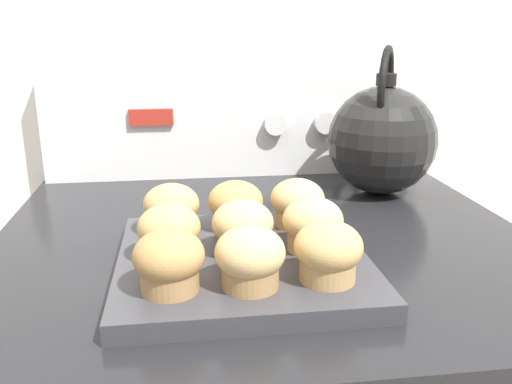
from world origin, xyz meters
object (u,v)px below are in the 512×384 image
(muffin_r2_c0, at_px, (171,209))
(tea_kettle, at_px, (382,138))
(muffin_r0_c0, at_px, (169,261))
(muffin_pan, at_px, (242,262))
(muffin_r1_c0, at_px, (169,233))
(muffin_r1_c2, at_px, (313,225))
(muffin_r1_c1, at_px, (243,228))
(muffin_r0_c2, at_px, (328,252))
(muffin_r0_c1, at_px, (250,258))
(muffin_r2_c1, at_px, (236,205))
(muffin_r2_c2, at_px, (297,203))

(muffin_r2_c0, relative_size, tea_kettle, 0.29)
(muffin_r0_c0, xyz_separation_m, tea_kettle, (0.35, 0.37, 0.04))
(muffin_pan, distance_m, muffin_r1_c0, 0.09)
(tea_kettle, bearing_deg, muffin_r1_c2, -123.44)
(muffin_r2_c0, height_order, tea_kettle, tea_kettle)
(muffin_pan, relative_size, muffin_r1_c1, 4.01)
(muffin_r0_c2, distance_m, muffin_r1_c2, 0.08)
(muffin_r0_c1, relative_size, muffin_r2_c1, 1.00)
(muffin_r2_c2, bearing_deg, muffin_pan, -134.67)
(muffin_r0_c1, height_order, muffin_r2_c1, same)
(muffin_r0_c0, distance_m, muffin_r0_c2, 0.16)
(muffin_r0_c2, bearing_deg, tea_kettle, 62.39)
(muffin_r1_c0, height_order, muffin_r2_c2, same)
(muffin_pan, relative_size, muffin_r0_c2, 4.01)
(muffin_pan, relative_size, muffin_r2_c2, 4.01)
(muffin_r1_c0, xyz_separation_m, muffin_r1_c2, (0.17, 0.00, 0.00))
(muffin_pan, distance_m, tea_kettle, 0.40)
(muffin_r1_c1, bearing_deg, muffin_r0_c1, -91.54)
(muffin_r0_c1, bearing_deg, muffin_r1_c2, 44.96)
(tea_kettle, bearing_deg, muffin_r2_c0, -150.06)
(muffin_pan, distance_m, muffin_r0_c0, 0.12)
(muffin_r2_c0, distance_m, tea_kettle, 0.41)
(muffin_r0_c0, bearing_deg, muffin_pan, 44.71)
(muffin_r0_c0, relative_size, muffin_r1_c0, 1.00)
(muffin_r1_c0, height_order, tea_kettle, tea_kettle)
(muffin_pan, xyz_separation_m, muffin_r0_c1, (-0.00, -0.08, 0.04))
(muffin_r0_c0, distance_m, muffin_r2_c1, 0.19)
(muffin_pan, relative_size, muffin_r2_c0, 4.01)
(muffin_r1_c1, xyz_separation_m, tea_kettle, (0.27, 0.28, 0.04))
(muffin_pan, relative_size, muffin_r2_c1, 4.01)
(muffin_r2_c0, bearing_deg, muffin_r1_c1, -44.17)
(muffin_r1_c2, bearing_deg, muffin_r1_c0, -179.07)
(muffin_r1_c1, bearing_deg, muffin_r1_c2, -0.79)
(muffin_pan, bearing_deg, muffin_r0_c2, -44.79)
(muffin_r0_c2, xyz_separation_m, tea_kettle, (0.19, 0.37, 0.04))
(muffin_r1_c0, relative_size, muffin_r1_c2, 1.00)
(muffin_r0_c1, bearing_deg, tea_kettle, 53.55)
(muffin_r1_c1, bearing_deg, muffin_r2_c1, 90.01)
(muffin_r0_c2, bearing_deg, muffin_r0_c1, -177.12)
(muffin_r1_c2, bearing_deg, muffin_pan, -179.48)
(muffin_r2_c2, bearing_deg, muffin_r0_c0, -134.98)
(muffin_r1_c2, bearing_deg, muffin_r2_c2, 90.52)
(muffin_r2_c1, bearing_deg, muffin_r0_c2, -64.26)
(muffin_r1_c0, height_order, muffin_r1_c2, same)
(muffin_r0_c1, bearing_deg, muffin_r2_c0, 115.79)
(muffin_r0_c2, height_order, muffin_r1_c2, same)
(muffin_r0_c1, height_order, muffin_r2_c2, same)
(muffin_r0_c2, bearing_deg, muffin_r0_c0, -179.53)
(muffin_r1_c1, height_order, muffin_r2_c1, same)
(muffin_r2_c1, xyz_separation_m, muffin_r2_c2, (0.08, -0.00, 0.00))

